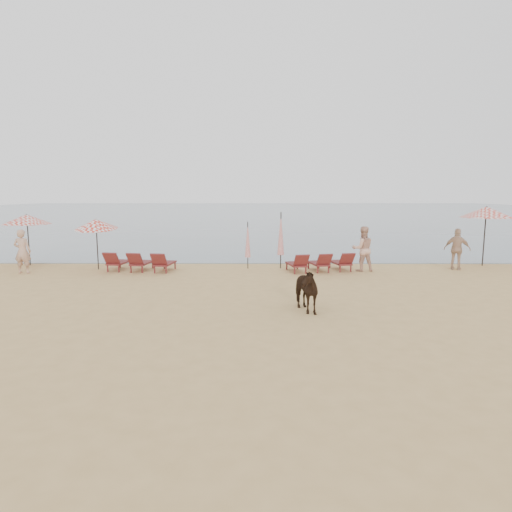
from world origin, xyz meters
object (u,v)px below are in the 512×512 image
(umbrella_open_right, at_px, (486,212))
(cow, at_px, (303,289))
(lounger_cluster_right, at_px, (320,262))
(beachgoer_left, at_px, (22,251))
(umbrella_open_left_a, at_px, (27,219))
(beachgoer_right_a, at_px, (363,249))
(lounger_cluster_left, at_px, (140,262))
(beachgoer_right_b, at_px, (457,249))
(umbrella_open_left_b, at_px, (96,224))
(umbrella_closed_left, at_px, (281,234))
(umbrella_closed_right, at_px, (248,240))

(umbrella_open_right, bearing_deg, cow, -134.73)
(lounger_cluster_right, xyz_separation_m, beachgoer_left, (-12.53, -0.42, 0.53))
(umbrella_open_left_a, relative_size, beachgoer_right_a, 1.23)
(umbrella_open_right, bearing_deg, lounger_cluster_right, -163.57)
(lounger_cluster_left, height_order, beachgoer_right_a, beachgoer_right_a)
(umbrella_open_left_a, height_order, beachgoer_left, umbrella_open_left_a)
(cow, bearing_deg, beachgoer_right_b, 23.73)
(umbrella_open_left_a, bearing_deg, beachgoer_right_a, -12.45)
(lounger_cluster_right, distance_m, umbrella_open_left_b, 9.89)
(cow, xyz_separation_m, beachgoer_left, (-11.13, 5.84, 0.30))
(lounger_cluster_right, bearing_deg, cow, -115.34)
(cow, height_order, beachgoer_right_a, beachgoer_right_a)
(umbrella_open_right, height_order, umbrella_closed_left, umbrella_open_right)
(umbrella_closed_left, bearing_deg, lounger_cluster_right, -27.01)
(umbrella_open_right, xyz_separation_m, beachgoer_left, (-20.33, -2.04, -1.55))
(umbrella_open_right, xyz_separation_m, umbrella_closed_right, (-10.92, -0.84, -1.19))
(umbrella_open_right, bearing_deg, lounger_cluster_left, -169.50)
(umbrella_closed_left, xyz_separation_m, umbrella_closed_right, (-1.47, -0.06, -0.26))
(umbrella_open_right, bearing_deg, beachgoer_right_a, -161.58)
(lounger_cluster_left, bearing_deg, beachgoer_right_a, 8.28)
(lounger_cluster_left, height_order, umbrella_closed_left, umbrella_closed_left)
(lounger_cluster_left, distance_m, lounger_cluster_right, 7.75)
(lounger_cluster_left, xyz_separation_m, cow, (6.35, -6.30, 0.22))
(umbrella_open_left_b, bearing_deg, umbrella_closed_right, 20.59)
(beachgoer_right_b, bearing_deg, umbrella_open_left_b, 29.67)
(beachgoer_right_b, bearing_deg, umbrella_open_right, -117.76)
(umbrella_open_right, distance_m, umbrella_closed_right, 11.02)
(umbrella_open_left_b, height_order, beachgoer_right_a, umbrella_open_left_b)
(umbrella_open_right, xyz_separation_m, umbrella_closed_left, (-9.45, -0.78, -0.93))
(lounger_cluster_left, bearing_deg, umbrella_open_left_a, 171.86)
(umbrella_open_left_a, distance_m, umbrella_closed_left, 11.72)
(umbrella_closed_right, relative_size, beachgoer_left, 1.13)
(umbrella_open_left_a, distance_m, beachgoer_right_a, 15.29)
(beachgoer_left, distance_m, beachgoer_right_a, 14.38)
(beachgoer_left, relative_size, beachgoer_right_a, 0.96)
(umbrella_open_right, distance_m, umbrella_closed_left, 9.53)
(umbrella_open_left_b, height_order, cow, umbrella_open_left_b)
(lounger_cluster_left, xyz_separation_m, lounger_cluster_right, (7.75, -0.04, -0.01))
(umbrella_open_left_b, xyz_separation_m, beachgoer_right_b, (15.81, -0.03, -1.09))
(umbrella_open_right, relative_size, umbrella_closed_left, 1.10)
(umbrella_open_left_b, relative_size, beachgoer_right_a, 1.20)
(lounger_cluster_right, relative_size, umbrella_closed_left, 1.15)
(beachgoer_left, relative_size, beachgoer_right_b, 1.02)
(umbrella_open_left_a, relative_size, beachgoer_left, 1.29)
(beachgoer_left, bearing_deg, umbrella_open_right, -177.69)
(umbrella_closed_right, xyz_separation_m, cow, (1.72, -7.04, -0.66))
(lounger_cluster_right, distance_m, umbrella_open_right, 8.24)
(beachgoer_right_a, bearing_deg, umbrella_open_right, -170.40)
(umbrella_open_left_a, bearing_deg, umbrella_closed_left, -10.76)
(umbrella_open_left_b, height_order, umbrella_open_right, umbrella_open_right)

